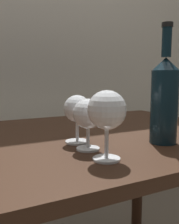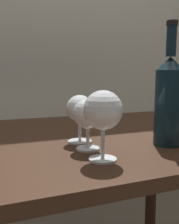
{
  "view_description": "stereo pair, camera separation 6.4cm",
  "coord_description": "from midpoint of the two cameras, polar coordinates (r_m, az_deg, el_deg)",
  "views": [
    {
      "loc": [
        -0.28,
        -0.72,
        0.93
      ],
      "look_at": [
        0.0,
        -0.16,
        0.84
      ],
      "focal_mm": 40.93,
      "sensor_mm": 36.0,
      "label": 1
    },
    {
      "loc": [
        -0.23,
        -0.75,
        0.93
      ],
      "look_at": [
        0.0,
        -0.16,
        0.84
      ],
      "focal_mm": 40.93,
      "sensor_mm": 36.0,
      "label": 2
    }
  ],
  "objects": [
    {
      "name": "wine_glass_port",
      "position": [
        0.55,
        0.6,
        0.06
      ],
      "size": [
        0.09,
        0.09,
        0.16
      ],
      "color": "white",
      "rests_on": "dining_table"
    },
    {
      "name": "wine_glass_amber",
      "position": [
        0.64,
        -2.86,
        -0.74
      ],
      "size": [
        0.08,
        0.08,
        0.13
      ],
      "color": "white",
      "rests_on": "dining_table"
    },
    {
      "name": "wine_glass_rose",
      "position": [
        0.71,
        -5.35,
        0.33
      ],
      "size": [
        0.08,
        0.08,
        0.13
      ],
      "color": "white",
      "rests_on": "dining_table"
    },
    {
      "name": "back_wall",
      "position": [
        1.68,
        -19.07,
        20.32
      ],
      "size": [
        5.0,
        0.08,
        2.6
      ],
      "primitive_type": "cube",
      "color": "beige",
      "rests_on": "ground_plane"
    },
    {
      "name": "dining_table",
      "position": [
        0.83,
        -7.84,
        -12.48
      ],
      "size": [
        1.22,
        0.77,
        0.74
      ],
      "color": "#382114",
      "rests_on": "ground_plane"
    },
    {
      "name": "wine_bottle",
      "position": [
        0.72,
        13.99,
        3.01
      ],
      "size": [
        0.07,
        0.07,
        0.33
      ],
      "color": "#0F232D",
      "rests_on": "dining_table"
    }
  ]
}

